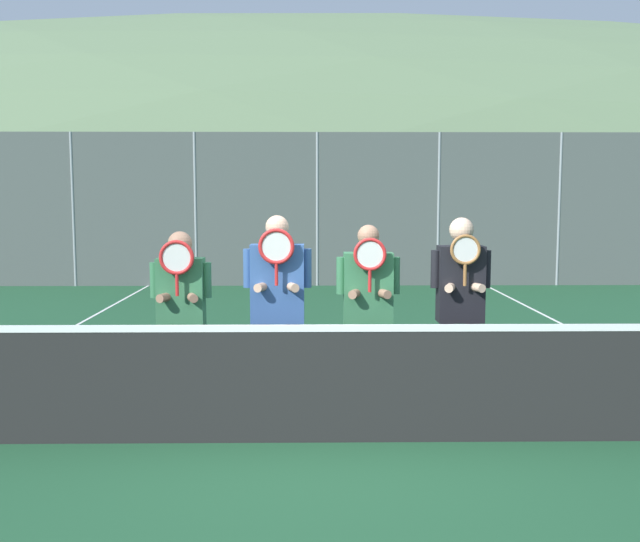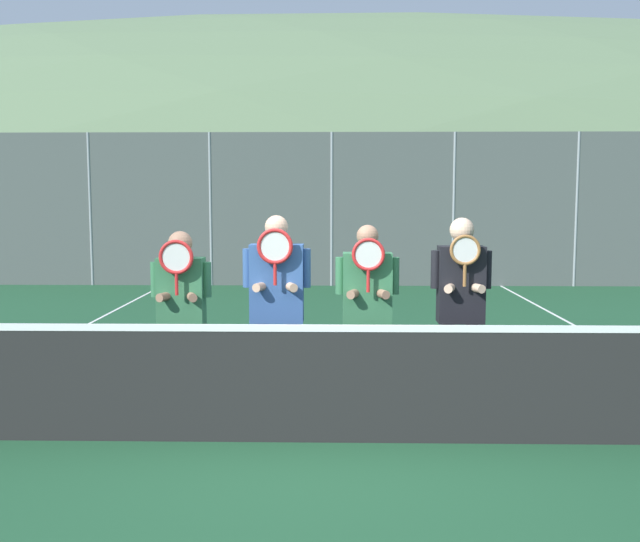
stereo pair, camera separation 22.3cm
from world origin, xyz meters
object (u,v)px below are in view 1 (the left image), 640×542
Objects in this scene: car_left_of_center at (351,237)px; player_leftmost at (181,308)px; player_center_right at (368,307)px; player_rightmost at (460,300)px; car_center at (536,239)px; car_far_left at (173,238)px; player_center_left at (278,299)px.

player_leftmost is at bearing -100.17° from car_left_of_center.
car_left_of_center is (0.56, 12.57, -0.09)m from player_center_right.
player_rightmost is 13.49m from car_center.
car_far_left reaches higher than player_center_right.
car_left_of_center is 0.87× the size of car_center.
car_far_left is 9.73m from car_center.
player_center_left is 14.21m from car_center.
player_leftmost is at bearing -178.87° from player_rightmost.
car_center is (4.99, 0.17, -0.07)m from car_left_of_center.
car_left_of_center is at bearing 83.73° from player_center_left.
player_center_right reaches higher than player_leftmost.
player_center_left is 1.05× the size of player_center_right.
player_rightmost reaches higher than player_leftmost.
car_left_of_center is at bearing 87.44° from player_center_right.
car_far_left is (-5.02, 12.50, -0.14)m from player_rightmost.
car_left_of_center is (4.73, -0.03, 0.00)m from car_far_left.
player_center_right is at bearing -71.69° from car_far_left.
player_rightmost is at bearing 1.13° from player_leftmost.
player_center_left reaches higher than player_rightmost.
car_far_left reaches higher than car_center.
player_center_left reaches higher than car_center.
car_center is at bearing 66.44° from player_center_right.
car_left_of_center reaches higher than car_far_left.
player_center_right is 0.42× the size of car_far_left.
player_center_right is 0.86m from player_rightmost.
player_rightmost reaches higher than player_center_right.
car_left_of_center reaches higher than player_rightmost.
car_left_of_center is at bearing 91.33° from player_rightmost.
car_far_left is at bearing 101.21° from player_leftmost.
player_center_right is 0.97× the size of player_rightmost.
car_left_of_center is (2.25, 12.52, -0.08)m from player_leftmost.
player_rightmost is (1.67, 0.06, -0.02)m from player_center_left.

